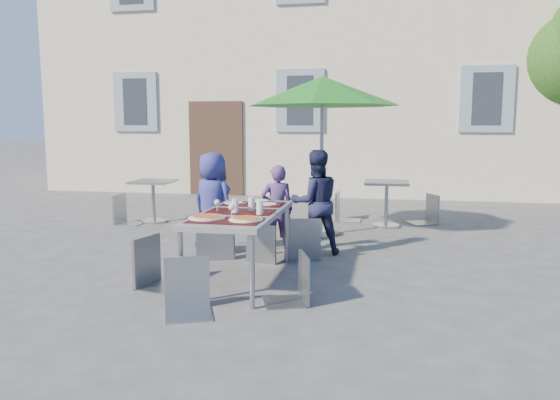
% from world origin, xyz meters
% --- Properties ---
extents(ground, '(90.00, 90.00, 0.00)m').
position_xyz_m(ground, '(0.00, 0.00, 0.00)').
color(ground, '#47474A').
rests_on(ground, ground).
extents(building, '(13.60, 8.20, 11.10)m').
position_xyz_m(building, '(-0.00, 11.50, 4.85)').
color(building, '#C0B59B').
rests_on(building, ground).
extents(dining_table, '(0.80, 1.85, 0.76)m').
position_xyz_m(dining_table, '(0.46, 0.64, 0.70)').
color(dining_table, '#4E4D53').
rests_on(dining_table, ground).
extents(pizza_near_left, '(0.36, 0.36, 0.03)m').
position_xyz_m(pizza_near_left, '(0.25, 0.16, 0.77)').
color(pizza_near_left, white).
rests_on(pizza_near_left, dining_table).
extents(pizza_near_right, '(0.33, 0.33, 0.03)m').
position_xyz_m(pizza_near_right, '(0.65, 0.13, 0.77)').
color(pizza_near_right, white).
rests_on(pizza_near_right, dining_table).
extents(glassware, '(0.56, 0.46, 0.15)m').
position_xyz_m(glassware, '(0.52, 0.56, 0.83)').
color(glassware, silver).
rests_on(glassware, dining_table).
extents(place_settings, '(0.67, 0.48, 0.01)m').
position_xyz_m(place_settings, '(0.45, 1.28, 0.76)').
color(place_settings, white).
rests_on(place_settings, dining_table).
extents(child_0, '(0.76, 0.64, 1.31)m').
position_xyz_m(child_0, '(-0.24, 1.84, 0.66)').
color(child_0, navy).
rests_on(child_0, ground).
extents(child_1, '(0.48, 0.38, 1.16)m').
position_xyz_m(child_1, '(0.60, 1.93, 0.58)').
color(child_1, '#4F356C').
rests_on(child_1, ground).
extents(child_2, '(0.75, 0.60, 1.35)m').
position_xyz_m(child_2, '(1.08, 2.01, 0.67)').
color(child_2, '#1B1E3C').
rests_on(child_2, ground).
extents(chair_0, '(0.59, 0.59, 1.02)m').
position_xyz_m(chair_0, '(-0.13, 1.51, 0.60)').
color(chair_0, '#8E9599').
rests_on(chair_0, ground).
extents(chair_1, '(0.49, 0.49, 0.90)m').
position_xyz_m(chair_1, '(0.53, 1.49, 0.52)').
color(chair_1, gray).
rests_on(chair_1, ground).
extents(chair_2, '(0.54, 0.54, 1.01)m').
position_xyz_m(chair_2, '(0.96, 1.71, 0.59)').
color(chair_2, gray).
rests_on(chair_2, ground).
extents(chair_3, '(0.53, 0.52, 0.99)m').
position_xyz_m(chair_3, '(-0.35, 0.26, 0.58)').
color(chair_3, gray).
rests_on(chair_3, ground).
extents(chair_4, '(0.51, 0.50, 0.88)m').
position_xyz_m(chair_4, '(1.14, 0.04, 0.51)').
color(chair_4, gray).
rests_on(chair_4, ground).
extents(chair_5, '(0.54, 0.54, 0.92)m').
position_xyz_m(chair_5, '(0.25, -0.41, 0.54)').
color(chair_5, '#90949B').
rests_on(chair_5, ground).
extents(patio_umbrella, '(2.27, 2.27, 2.37)m').
position_xyz_m(patio_umbrella, '(1.01, 3.24, 2.13)').
color(patio_umbrella, '#B5B7BD').
rests_on(patio_umbrella, ground).
extents(cafe_table_0, '(0.67, 0.67, 0.72)m').
position_xyz_m(cafe_table_0, '(-1.94, 3.76, 0.48)').
color(cafe_table_0, '#B5B7BD').
rests_on(cafe_table_0, ground).
extents(bg_chair_l_0, '(0.44, 0.44, 0.95)m').
position_xyz_m(bg_chair_l_0, '(-2.36, 3.53, 0.55)').
color(bg_chair_l_0, gray).
rests_on(bg_chair_l_0, ground).
extents(bg_chair_r_0, '(0.50, 0.49, 0.92)m').
position_xyz_m(bg_chair_r_0, '(-0.94, 3.50, 0.54)').
color(bg_chair_r_0, gray).
rests_on(bg_chair_r_0, ground).
extents(cafe_table_1, '(0.70, 0.70, 0.75)m').
position_xyz_m(cafe_table_1, '(1.97, 4.09, 0.51)').
color(cafe_table_1, '#B5B7BD').
rests_on(cafe_table_1, ground).
extents(bg_chair_l_1, '(0.44, 0.44, 0.95)m').
position_xyz_m(bg_chair_l_1, '(1.24, 4.56, 0.56)').
color(bg_chair_l_1, gray).
rests_on(bg_chair_l_1, ground).
extents(bg_chair_r_1, '(0.55, 0.55, 0.94)m').
position_xyz_m(bg_chair_r_1, '(2.66, 4.57, 0.55)').
color(bg_chair_r_1, gray).
rests_on(bg_chair_r_1, ground).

